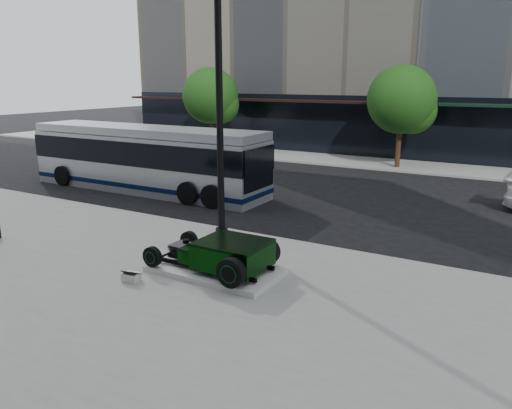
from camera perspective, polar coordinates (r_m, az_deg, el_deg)
The scene contains 9 objects.
ground at distance 18.29m, azimuth 2.21°, elevation -1.84°, with size 120.00×120.00×0.00m, color black.
sidewalk_near at distance 10.86m, azimuth -25.82°, elevation -14.69°, with size 70.00×17.00×0.12m, color gray.
sidewalk_far at distance 31.07m, azimuth 14.48°, elevation 4.50°, with size 70.00×4.00×0.12m, color gray.
street_trees at distance 29.50m, azimuth 16.59°, elevation 11.13°, with size 29.80×3.80×5.70m.
display_plinth at distance 13.18m, azimuth -4.65°, elevation -7.46°, with size 3.40×1.80×0.15m, color silver.
hot_rod at distance 12.83m, azimuth -3.46°, elevation -5.66°, with size 3.22×2.00×0.81m.
info_plaque at distance 12.96m, azimuth -14.08°, elevation -8.01°, with size 0.45×0.36×0.31m.
lamppost at distance 15.74m, azimuth -4.15°, elevation 8.40°, with size 0.40×0.40×7.25m.
transit_bus at distance 23.61m, azimuth -12.46°, elevation 5.18°, with size 12.12×2.88×2.92m.
Camera 1 is at (8.23, -15.54, 5.05)m, focal length 35.00 mm.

